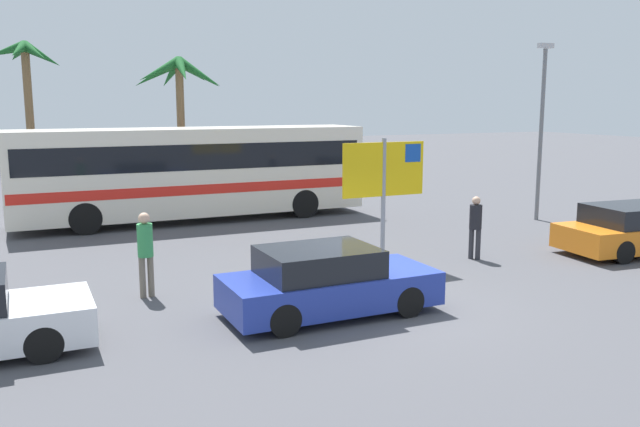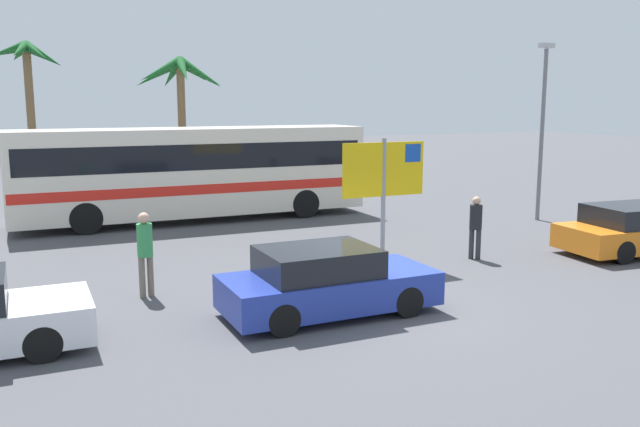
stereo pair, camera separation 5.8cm
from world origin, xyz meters
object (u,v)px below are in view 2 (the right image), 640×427
car_blue (326,282)px  ferry_sign (385,174)px  bus_front_coach (194,169)px  pedestrian_by_bus (145,247)px  car_orange (640,230)px  pedestrian_crossing_lot (476,223)px

car_blue → ferry_sign: bearing=42.9°
bus_front_coach → pedestrian_by_bus: size_ratio=6.58×
car_orange → pedestrian_crossing_lot: size_ratio=2.82×
car_orange → car_blue: (-9.93, -1.27, -0.00)m
bus_front_coach → car_blue: bearing=-91.0°
bus_front_coach → pedestrian_by_bus: bearing=-110.0°
bus_front_coach → car_blue: (-0.19, -11.24, -1.15)m
pedestrian_crossing_lot → pedestrian_by_bus: (-8.38, 0.08, 0.10)m
car_orange → car_blue: same height
pedestrian_crossing_lot → pedestrian_by_bus: pedestrian_by_bus is taller
pedestrian_by_bus → ferry_sign: bearing=-98.1°
ferry_sign → pedestrian_crossing_lot: (2.63, -0.14, -1.36)m
pedestrian_crossing_lot → car_blue: bearing=166.3°
car_orange → pedestrian_crossing_lot: bearing=169.0°
bus_front_coach → ferry_sign: bearing=-73.1°
pedestrian_crossing_lot → bus_front_coach: bearing=82.5°
ferry_sign → car_orange: size_ratio=0.69×
pedestrian_crossing_lot → ferry_sign: bearing=138.4°
ferry_sign → car_blue: (-2.80, -2.66, -1.69)m
bus_front_coach → ferry_sign: ferry_sign is taller
ferry_sign → pedestrian_crossing_lot: 2.96m
ferry_sign → pedestrian_crossing_lot: size_ratio=1.94×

